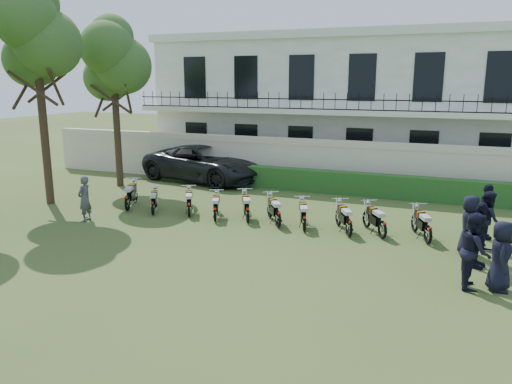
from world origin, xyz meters
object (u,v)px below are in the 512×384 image
motorcycle_1 (153,204)px  motorcycle_8 (383,225)px  tree_west_near (113,60)px  motorcycle_9 (428,230)px  motorcycle_4 (248,211)px  motorcycle_6 (304,219)px  suv (204,163)px  officer_2 (479,235)px  motorcycle_5 (278,215)px  officer_4 (488,220)px  motorcycle_0 (127,199)px  tree_west_mid (36,35)px  officer_3 (470,225)px  motorcycle_7 (349,223)px  inspector (85,199)px  motorcycle_3 (215,210)px  officer_1 (475,251)px  officer_0 (501,256)px  officer_5 (486,212)px  motorcycle_2 (189,206)px

motorcycle_1 → motorcycle_8: (8.41, 0.29, 0.04)m
tree_west_near → motorcycle_9: size_ratio=4.48×
motorcycle_4 → motorcycle_6: bearing=-34.2°
suv → officer_2: bearing=-110.6°
motorcycle_1 → motorcycle_5: bearing=-25.4°
motorcycle_1 → officer_4: bearing=-24.4°
motorcycle_0 → motorcycle_4: 4.94m
motorcycle_6 → tree_west_mid: bearing=159.3°
officer_3 → motorcycle_7: bearing=92.1°
tree_west_mid → inspector: bearing=-27.1°
motorcycle_3 → motorcycle_7: motorcycle_7 is taller
tree_west_near → officer_1: tree_west_near is taller
motorcycle_3 → officer_0: (9.00, -2.76, 0.43)m
motorcycle_6 → motorcycle_9: motorcycle_9 is taller
motorcycle_6 → officer_3: officer_3 is taller
motorcycle_8 → officer_5: bearing=-9.4°
officer_0 → officer_2: size_ratio=0.95×
motorcycle_4 → motorcycle_5: size_ratio=1.04×
motorcycle_4 → motorcycle_6: size_ratio=0.99×
motorcycle_6 → motorcycle_9: bearing=-18.1°
motorcycle_2 → motorcycle_7: motorcycle_7 is taller
motorcycle_6 → inspector: inspector is taller
motorcycle_5 → inspector: inspector is taller
motorcycle_6 → motorcycle_8: bearing=-16.3°
inspector → officer_0: bearing=82.8°
motorcycle_2 → motorcycle_3: motorcycle_2 is taller
officer_4 → officer_5: officer_5 is taller
tree_west_near → inspector: tree_west_near is taller
motorcycle_1 → motorcycle_3: motorcycle_3 is taller
motorcycle_5 → motorcycle_7: (2.46, -0.11, -0.00)m
motorcycle_0 → suv: size_ratio=0.29×
motorcycle_1 → officer_3: 10.94m
officer_1 → officer_4: (0.45, 3.39, -0.07)m
motorcycle_3 → officer_5: officer_5 is taller
motorcycle_1 → motorcycle_3: bearing=-26.3°
officer_5 → officer_2: bearing=161.7°
motorcycle_3 → motorcycle_5: size_ratio=1.00×
officer_5 → suv: bearing=56.2°
suv → officer_4: 14.07m
motorcycle_3 → officer_0: size_ratio=0.94×
tree_west_mid → suv: (3.70, 6.57, -5.78)m
officer_3 → motorcycle_1: bearing=95.9°
motorcycle_8 → officer_4: officer_4 is taller
officer_1 → officer_3: bearing=-1.2°
motorcycle_8 → suv: suv is taller
motorcycle_3 → motorcycle_1: bearing=158.3°
motorcycle_3 → motorcycle_8: motorcycle_8 is taller
motorcycle_7 → tree_west_mid: bearing=152.2°
motorcycle_3 → officer_2: officer_2 is taller
officer_1 → tree_west_near: bearing=63.3°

